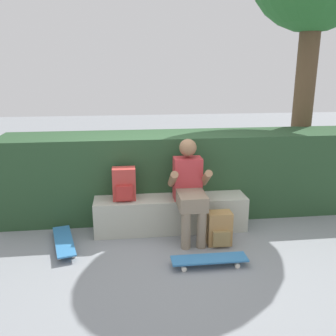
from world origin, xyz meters
TOP-DOWN VIEW (x-y plane):
  - ground_plane at (0.00, 0.00)m, footprint 24.00×24.00m
  - bench_main at (0.00, 0.40)m, footprint 1.91×0.42m
  - person_skater at (0.20, 0.19)m, footprint 0.49×0.62m
  - skateboard_near_person at (0.29, -0.53)m, footprint 0.80×0.20m
  - skateboard_beside_bench at (-1.29, 0.07)m, footprint 0.38×0.82m
  - backpack_on_bench at (-0.58, 0.39)m, footprint 0.28×0.23m
  - backpack_on_ground at (0.51, -0.07)m, footprint 0.28×0.23m
  - hedge_row at (0.26, 0.97)m, footprint 4.88×0.78m

SIDE VIEW (x-z plane):
  - ground_plane at x=0.00m, z-range 0.00..0.00m
  - skateboard_near_person at x=0.29m, z-range 0.03..0.12m
  - skateboard_beside_bench at x=-1.29m, z-range 0.03..0.12m
  - backpack_on_ground at x=0.51m, z-range -0.01..0.39m
  - bench_main at x=0.00m, z-range 0.00..0.44m
  - hedge_row at x=0.26m, z-range 0.00..1.14m
  - backpack_on_bench at x=-0.58m, z-range 0.43..0.83m
  - person_skater at x=0.20m, z-range 0.04..1.23m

